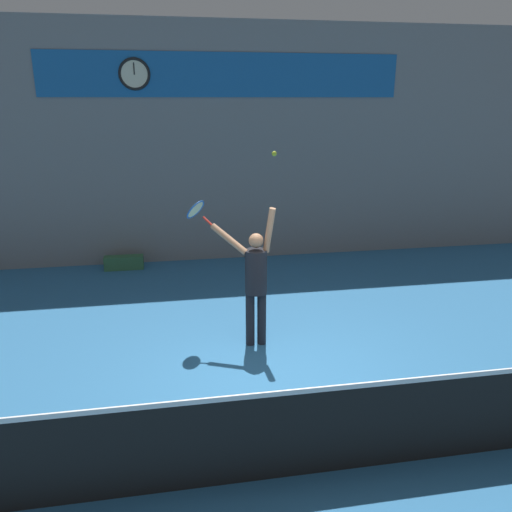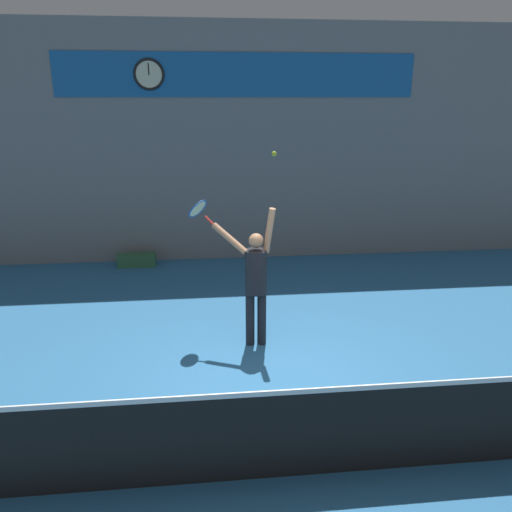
# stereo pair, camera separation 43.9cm
# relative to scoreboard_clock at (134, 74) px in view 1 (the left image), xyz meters

# --- Properties ---
(ground_plane) EXTENTS (18.00, 18.00, 0.00)m
(ground_plane) POSITION_rel_scoreboard_clock_xyz_m (1.81, -5.56, -3.93)
(ground_plane) COLOR teal
(back_wall) EXTENTS (18.00, 0.10, 5.00)m
(back_wall) POSITION_rel_scoreboard_clock_xyz_m (1.81, 0.08, -1.43)
(back_wall) COLOR slate
(back_wall) RESTS_ON ground_plane
(sponsor_banner) EXTENTS (7.40, 0.02, 0.87)m
(sponsor_banner) POSITION_rel_scoreboard_clock_xyz_m (1.81, 0.02, -0.00)
(sponsor_banner) COLOR #195B9E
(scoreboard_clock) EXTENTS (0.62, 0.06, 0.62)m
(scoreboard_clock) POSITION_rel_scoreboard_clock_xyz_m (0.00, 0.00, 0.00)
(scoreboard_clock) COLOR beige
(court_net) EXTENTS (7.01, 0.07, 1.06)m
(court_net) POSITION_rel_scoreboard_clock_xyz_m (1.81, -6.93, -3.44)
(court_net) COLOR #333333
(court_net) RESTS_ON ground_plane
(tennis_player) EXTENTS (0.90, 0.56, 2.06)m
(tennis_player) POSITION_rel_scoreboard_clock_xyz_m (1.71, -4.18, -2.90)
(tennis_player) COLOR black
(tennis_player) RESTS_ON ground_plane
(tennis_racket) EXTENTS (0.43, 0.40, 0.36)m
(tennis_racket) POSITION_rel_scoreboard_clock_xyz_m (0.94, -3.67, -2.00)
(tennis_racket) COLOR red
(tennis_ball) EXTENTS (0.07, 0.07, 0.07)m
(tennis_ball) POSITION_rel_scoreboard_clock_xyz_m (1.95, -4.24, -1.15)
(tennis_ball) COLOR #CCDB2D
(equipment_bag) EXTENTS (0.81, 0.25, 0.28)m
(equipment_bag) POSITION_rel_scoreboard_clock_xyz_m (-0.47, -0.36, -3.79)
(equipment_bag) COLOR #33663F
(equipment_bag) RESTS_ON ground_plane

